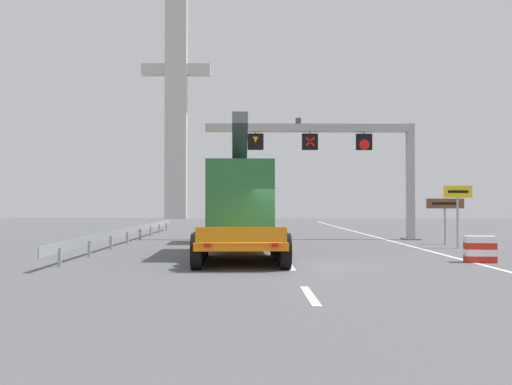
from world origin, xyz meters
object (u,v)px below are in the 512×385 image
heavy_haul_truck_orange (239,204)px  crash_barrier_striped (480,249)px  exit_sign_yellow (458,202)px  bridge_pylon_distant (176,96)px  overhead_lane_gantry (337,146)px  tourist_info_sign_brown (445,209)px

heavy_haul_truck_orange → crash_barrier_striped: heavy_haul_truck_orange is taller
exit_sign_yellow → bridge_pylon_distant: bearing=110.9°
bridge_pylon_distant → crash_barrier_striped: bearing=-72.5°
crash_barrier_striped → bridge_pylon_distant: bearing=107.5°
bridge_pylon_distant → exit_sign_yellow: bearing=-69.1°
overhead_lane_gantry → tourist_info_sign_brown: bearing=-38.8°
overhead_lane_gantry → tourist_info_sign_brown: overhead_lane_gantry is taller
heavy_haul_truck_orange → exit_sign_yellow: size_ratio=5.04×
exit_sign_yellow → crash_barrier_striped: (-1.46, -5.86, -1.63)m
bridge_pylon_distant → heavy_haul_truck_orange: bearing=-79.7°
crash_barrier_striped → bridge_pylon_distant: bridge_pylon_distant is taller
overhead_lane_gantry → heavy_haul_truck_orange: bearing=-129.1°
tourist_info_sign_brown → bridge_pylon_distant: 52.45m
heavy_haul_truck_orange → tourist_info_sign_brown: heavy_haul_truck_orange is taller
exit_sign_yellow → overhead_lane_gantry: bearing=125.4°
heavy_haul_truck_orange → crash_barrier_striped: size_ratio=13.35×
crash_barrier_striped → overhead_lane_gantry: bearing=103.7°
overhead_lane_gantry → exit_sign_yellow: 8.22m
overhead_lane_gantry → bridge_pylon_distant: bridge_pylon_distant is taller
tourist_info_sign_brown → crash_barrier_striped: bearing=-101.9°
heavy_haul_truck_orange → exit_sign_yellow: heavy_haul_truck_orange is taller
tourist_info_sign_brown → crash_barrier_striped: (-1.75, -8.28, -1.30)m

